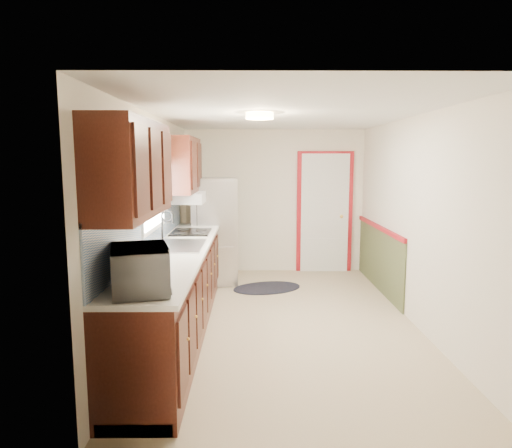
{
  "coord_description": "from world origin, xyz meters",
  "views": [
    {
      "loc": [
        -0.39,
        -5.2,
        1.89
      ],
      "look_at": [
        -0.34,
        0.09,
        1.15
      ],
      "focal_mm": 32.0,
      "sensor_mm": 36.0,
      "label": 1
    }
  ],
  "objects": [
    {
      "name": "room_shell",
      "position": [
        0.0,
        0.0,
        1.2
      ],
      "size": [
        3.2,
        5.2,
        2.52
      ],
      "color": "tan",
      "rests_on": "ground"
    },
    {
      "name": "kitchen_run",
      "position": [
        -1.24,
        -0.29,
        0.81
      ],
      "size": [
        0.63,
        4.0,
        2.2
      ],
      "color": "#35130C",
      "rests_on": "ground"
    },
    {
      "name": "back_wall_trim",
      "position": [
        0.99,
        2.21,
        0.89
      ],
      "size": [
        1.12,
        2.3,
        2.08
      ],
      "color": "maroon",
      "rests_on": "ground"
    },
    {
      "name": "ceiling_fixture",
      "position": [
        -0.3,
        -0.2,
        2.36
      ],
      "size": [
        0.3,
        0.3,
        0.06
      ],
      "primitive_type": "cylinder",
      "color": "#FFD88C",
      "rests_on": "room_shell"
    },
    {
      "name": "microwave",
      "position": [
        -1.2,
        -1.95,
        1.14
      ],
      "size": [
        0.48,
        0.66,
        0.4
      ],
      "primitive_type": "imported",
      "rotation": [
        0.0,
        0.0,
        1.86
      ],
      "color": "white",
      "rests_on": "kitchen_run"
    },
    {
      "name": "refrigerator",
      "position": [
        -0.96,
        1.75,
        0.81
      ],
      "size": [
        0.73,
        0.71,
        1.62
      ],
      "rotation": [
        0.0,
        0.0,
        0.09
      ],
      "color": "#B7B7BC",
      "rests_on": "ground"
    },
    {
      "name": "rug",
      "position": [
        -0.16,
        1.39,
        0.01
      ],
      "size": [
        1.19,
        0.97,
        0.01
      ],
      "primitive_type": "ellipsoid",
      "rotation": [
        0.0,
        0.0,
        0.34
      ],
      "color": "black",
      "rests_on": "ground"
    },
    {
      "name": "cooktop",
      "position": [
        -1.19,
        0.75,
        0.95
      ],
      "size": [
        0.5,
        0.6,
        0.02
      ],
      "primitive_type": "cube",
      "color": "black",
      "rests_on": "kitchen_run"
    }
  ]
}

